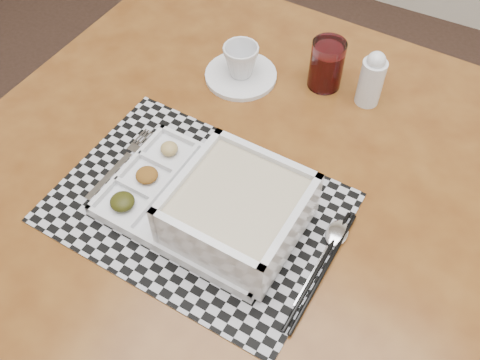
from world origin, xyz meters
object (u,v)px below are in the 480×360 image
at_px(dining_table, 237,192).
at_px(cup, 241,61).
at_px(creamer_bottle, 372,79).
at_px(juice_glass, 326,66).
at_px(serving_tray, 229,211).

bearing_deg(dining_table, cup, 115.98).
bearing_deg(cup, creamer_bottle, 5.40).
height_order(cup, juice_glass, juice_glass).
bearing_deg(dining_table, juice_glass, 78.76).
xyz_separation_m(dining_table, cup, (-0.11, 0.22, 0.12)).
xyz_separation_m(dining_table, creamer_bottle, (0.15, 0.27, 0.14)).
relative_size(cup, juice_glass, 0.70).
bearing_deg(creamer_bottle, dining_table, -118.84).
relative_size(dining_table, juice_glass, 10.09).
height_order(dining_table, juice_glass, juice_glass).
bearing_deg(creamer_bottle, serving_tray, -104.68).
bearing_deg(cup, juice_glass, 13.81).
bearing_deg(serving_tray, juice_glass, 88.93).
xyz_separation_m(serving_tray, juice_glass, (0.01, 0.40, 0.00)).
xyz_separation_m(dining_table, juice_glass, (0.06, 0.28, 0.13)).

